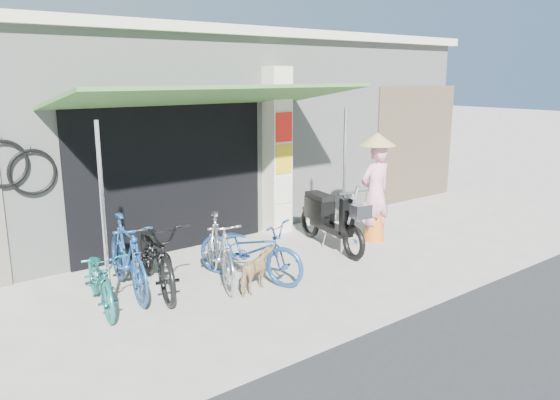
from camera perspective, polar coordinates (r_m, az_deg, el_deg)
ground at (r=7.95m, az=5.64°, el=-8.12°), size 80.00×80.00×0.00m
bicycle_shop at (r=11.68m, az=-11.79°, el=7.69°), size 12.30×5.30×3.66m
shop_pillar at (r=9.93m, az=-0.36°, el=5.12°), size 0.42×0.44×3.00m
awning at (r=8.17m, az=-6.72°, el=10.50°), size 4.60×1.88×2.72m
neighbour_right at (r=12.98m, az=13.98°, el=5.71°), size 2.60×0.06×2.60m
bike_teal at (r=7.18m, az=-18.23°, el=-7.73°), size 0.77×1.57×0.79m
bike_blue at (r=7.50m, az=-15.66°, el=-5.65°), size 0.72×1.78×1.04m
bike_black at (r=7.56m, az=-12.75°, el=-5.42°), size 1.10×2.04×1.02m
bike_silver at (r=7.65m, az=-6.32°, el=-5.18°), size 0.95×1.66×0.96m
bike_navy at (r=7.72m, az=-3.16°, el=-5.21°), size 1.21×1.80×0.90m
street_dog at (r=7.38m, az=-2.29°, el=-7.39°), size 0.74×0.58×0.57m
moped at (r=9.18m, az=5.16°, el=-1.94°), size 0.67×1.93×1.10m
nun at (r=9.58m, az=9.93°, el=1.19°), size 0.65×0.64×1.90m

